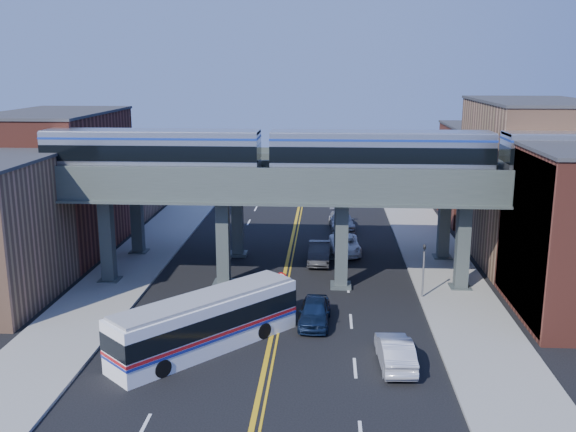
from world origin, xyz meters
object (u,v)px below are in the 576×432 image
Objects in this scene: stop_sign at (281,286)px; car_lane_c at (345,245)px; traffic_signal at (424,265)px; transit_bus at (206,323)px; car_parked_curb at (395,352)px; car_lane_d at (341,221)px; transit_train at (380,154)px; car_lane_a at (315,312)px; car_lane_b at (319,253)px.

stop_sign is 0.52× the size of car_lane_c.
traffic_signal is (8.90, 3.00, 0.54)m from stop_sign.
car_parked_curb is at bearing -55.26° from transit_bus.
transit_bus is 1.84× the size of car_lane_d.
transit_train reaches higher than stop_sign.
traffic_signal is at bearing 18.63° from stop_sign.
car_parked_curb is (0.12, -11.58, -8.39)m from transit_train.
transit_bus is 2.22× the size of car_lane_a.
transit_train is 7.66m from traffic_signal.
stop_sign reaches higher than car_lane_a.
stop_sign is (-6.08, -5.00, -7.38)m from transit_train.
traffic_signal is (2.82, -2.00, -6.84)m from transit_train.
transit_train is 18.23m from car_lane_d.
car_lane_b is at bearing 125.21° from transit_train.
stop_sign is 9.10m from car_parked_curb.
car_parked_curb is at bearing -89.88° from car_lane_d.
car_lane_b is at bearing 131.71° from traffic_signal.
transit_train is at bearing -92.34° from car_parked_curb.
car_lane_a is at bearing -89.11° from car_lane_b.
car_parked_curb is (4.05, -17.15, -0.02)m from car_lane_b.
car_lane_a is at bearing -146.65° from traffic_signal.
transit_bus is (-12.48, -8.21, -0.86)m from traffic_signal.
traffic_signal is 0.89× the size of car_lane_b.
car_lane_a is at bearing -35.97° from stop_sign.
transit_bus is at bearing -124.51° from stop_sign.
stop_sign is at bearing -105.21° from car_lane_d.
transit_bus is 27.36m from car_lane_d.
transit_train is 8.79× the size of car_lane_c.
transit_bus reaches higher than car_lane_d.
traffic_signal is at bearing -68.77° from car_lane_c.
transit_bus reaches higher than car_parked_curb.
car_parked_curb reaches higher than car_lane_a.
car_lane_c is at bearing 114.85° from traffic_signal.
transit_train is at bearing -53.49° from car_lane_b.
car_lane_a is 14.87m from car_lane_c.
stop_sign is 10.83m from car_lane_b.
car_lane_c is 19.90m from car_parked_curb.
car_lane_d reaches higher than car_lane_a.
car_parked_curb is at bearing -75.42° from car_lane_b.
transit_bus is at bearing -10.88° from car_parked_curb.
car_lane_a reaches higher than car_lane_c.
transit_train is 10.75× the size of traffic_signal.
car_lane_b is (0.09, 12.07, 0.02)m from car_lane_a.
stop_sign is at bearing -111.12° from car_lane_c.
car_lane_b is (-3.93, 5.57, -8.38)m from transit_train.
traffic_signal reaches higher than stop_sign.
stop_sign is 0.50× the size of car_lane_d.
transit_bus reaches higher than stop_sign.
car_lane_a is (5.65, 3.71, -0.70)m from transit_bus.
car_lane_c is at bearing 103.12° from transit_train.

